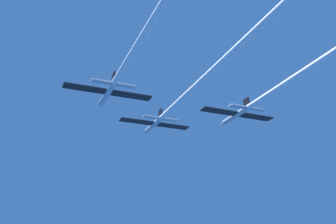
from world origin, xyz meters
TOP-DOWN VIEW (x-y plane):
  - jet_lead at (0.93, -22.10)m, footprint 19.67×73.07m
  - jet_left_wing at (-16.32, -37.49)m, footprint 19.67×68.55m
  - jet_right_wing at (16.95, -38.81)m, footprint 19.67×72.78m

SIDE VIEW (x-z plane):
  - jet_right_wing at x=16.95m, z-range -1.79..1.46m
  - jet_left_wing at x=-16.32m, z-range -1.58..1.68m
  - jet_lead at x=0.93m, z-range -0.85..2.41m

